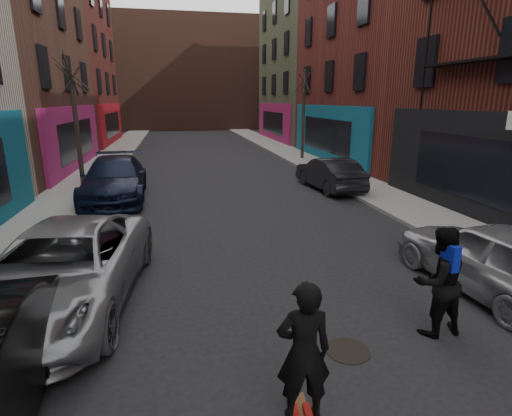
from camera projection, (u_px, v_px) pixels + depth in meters
name	position (u px, v px, depth m)	size (l,w,h in m)	color
sidewalk_left	(117.00, 152.00, 29.60)	(2.50, 84.00, 0.13)	gray
sidewalk_right	(280.00, 148.00, 32.00)	(2.50, 84.00, 0.13)	gray
building_far	(186.00, 75.00, 53.56)	(40.00, 10.00, 14.00)	#47281E
tree_left_far	(75.00, 111.00, 17.40)	(2.00, 2.00, 6.50)	black
tree_right_far	(304.00, 105.00, 25.41)	(2.00, 2.00, 6.80)	black
parked_left_far	(63.00, 268.00, 7.53)	(2.56, 5.55, 1.54)	gray
parked_left_end	(115.00, 179.00, 15.72)	(2.31, 5.68, 1.65)	black
parked_right_far	(494.00, 258.00, 8.06)	(1.79, 4.44, 1.51)	#989BA0
parked_right_end	(329.00, 174.00, 17.52)	(1.49, 4.28, 1.41)	black
skateboarder	(304.00, 352.00, 4.66)	(0.65, 0.43, 1.79)	black
pedestrian	(439.00, 281.00, 6.59)	(0.96, 0.77, 1.88)	black
manhole	(348.00, 351.00, 6.31)	(0.70, 0.70, 0.01)	black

